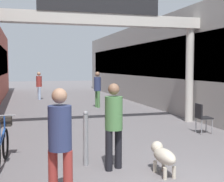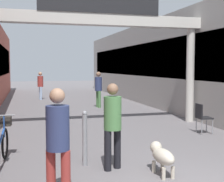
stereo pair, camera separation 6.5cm
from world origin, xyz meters
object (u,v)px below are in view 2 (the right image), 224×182
(bicycle_blue_second, at_px, (2,143))
(bollard_post_metal, at_px, (85,138))
(pedestrian_with_dog, at_px, (113,121))
(cafe_chair_black_nearer, at_px, (202,116))
(pedestrian_companion, at_px, (58,138))
(pedestrian_carrying_crate, at_px, (98,87))
(pedestrian_elderly_walking, at_px, (40,84))
(dog_on_leash, at_px, (162,156))

(bicycle_blue_second, relative_size, bollard_post_metal, 1.52)
(pedestrian_with_dog, distance_m, cafe_chair_black_nearer, 4.21)
(pedestrian_companion, height_order, bicycle_blue_second, pedestrian_companion)
(bollard_post_metal, bearing_deg, pedestrian_carrying_crate, 75.26)
(pedestrian_elderly_walking, bearing_deg, pedestrian_companion, -91.59)
(dog_on_leash, bearing_deg, pedestrian_with_dog, 147.29)
(pedestrian_carrying_crate, height_order, cafe_chair_black_nearer, pedestrian_carrying_crate)
(dog_on_leash, bearing_deg, pedestrian_carrying_crate, 83.97)
(bollard_post_metal, bearing_deg, cafe_chair_black_nearer, 27.57)
(pedestrian_companion, distance_m, bicycle_blue_second, 2.36)
(dog_on_leash, height_order, bollard_post_metal, bollard_post_metal)
(pedestrian_with_dog, bearing_deg, cafe_chair_black_nearer, 35.16)
(pedestrian_with_dog, height_order, pedestrian_carrying_crate, pedestrian_carrying_crate)
(pedestrian_with_dog, bearing_deg, pedestrian_companion, -133.82)
(pedestrian_companion, xyz_separation_m, pedestrian_elderly_walking, (0.41, 14.73, -0.01))
(pedestrian_carrying_crate, height_order, pedestrian_elderly_walking, pedestrian_carrying_crate)
(pedestrian_carrying_crate, relative_size, dog_on_leash, 2.27)
(pedestrian_with_dog, bearing_deg, dog_on_leash, -32.71)
(bollard_post_metal, height_order, cafe_chair_black_nearer, bollard_post_metal)
(pedestrian_elderly_walking, relative_size, dog_on_leash, 2.17)
(pedestrian_with_dog, xyz_separation_m, bollard_post_metal, (-0.47, 0.38, -0.39))
(pedestrian_with_dog, relative_size, pedestrian_carrying_crate, 0.96)
(dog_on_leash, relative_size, bicycle_blue_second, 0.46)
(bollard_post_metal, bearing_deg, pedestrian_companion, -113.39)
(pedestrian_with_dog, xyz_separation_m, pedestrian_elderly_walking, (-0.75, 13.52, -0.00))
(pedestrian_companion, distance_m, pedestrian_elderly_walking, 14.74)
(cafe_chair_black_nearer, bearing_deg, pedestrian_with_dog, -144.84)
(bicycle_blue_second, bearing_deg, bollard_post_metal, -17.67)
(cafe_chair_black_nearer, bearing_deg, bollard_post_metal, -152.43)
(pedestrian_elderly_walking, relative_size, bollard_post_metal, 1.50)
(pedestrian_elderly_walking, distance_m, bicycle_blue_second, 12.71)
(pedestrian_with_dog, distance_m, pedestrian_elderly_walking, 13.54)
(pedestrian_with_dog, bearing_deg, bicycle_blue_second, 156.88)
(pedestrian_elderly_walking, bearing_deg, pedestrian_carrying_crate, -60.29)
(pedestrian_companion, xyz_separation_m, bicycle_blue_second, (-0.93, 2.10, -0.53))
(pedestrian_with_dog, height_order, pedestrian_companion, pedestrian_companion)
(pedestrian_with_dog, xyz_separation_m, dog_on_leash, (0.80, -0.51, -0.60))
(dog_on_leash, bearing_deg, cafe_chair_black_nearer, 48.04)
(pedestrian_elderly_walking, distance_m, dog_on_leash, 14.13)
(pedestrian_with_dog, relative_size, pedestrian_elderly_walking, 1.00)
(pedestrian_companion, distance_m, bollard_post_metal, 1.77)
(pedestrian_with_dog, xyz_separation_m, cafe_chair_black_nearer, (3.43, 2.41, -0.41))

